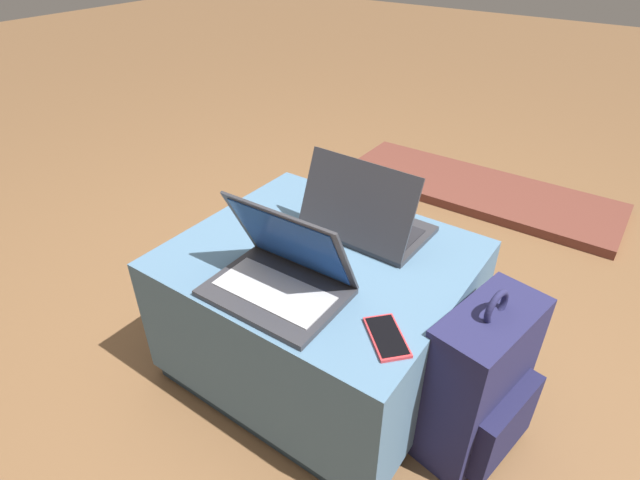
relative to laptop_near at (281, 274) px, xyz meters
The scene contains 7 objects.
ground_plane 0.53m from the laptop_near, 94.10° to the left, with size 14.00×14.00×0.00m, color brown.
ottoman 0.33m from the laptop_near, 94.10° to the left, with size 0.80×0.71×0.44m.
laptop_near is the anchor object (origin of this frame).
laptop_far 0.35m from the laptop_near, 84.48° to the left, with size 0.36×0.25×0.24m.
cell_phone 0.31m from the laptop_near, ahead, with size 0.15×0.15×0.01m.
backpack 0.60m from the laptop_near, 22.02° to the left, with size 0.25×0.34×0.53m.
fireplace_hearth 1.70m from the laptop_near, 90.49° to the left, with size 1.40×0.50×0.04m.
Camera 1 is at (0.67, -0.95, 1.26)m, focal length 28.00 mm.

